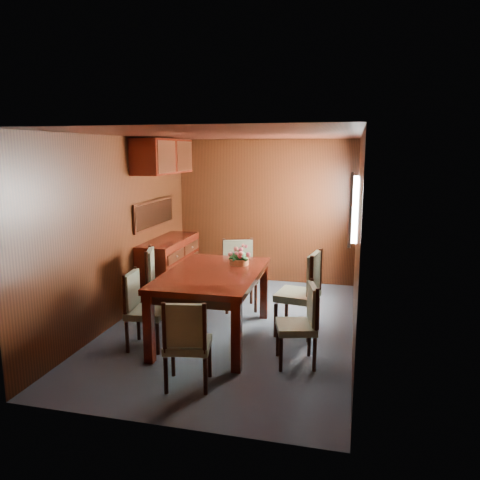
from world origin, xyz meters
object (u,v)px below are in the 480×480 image
(sideboard, at_px, (169,268))
(chair_left_near, at_px, (141,305))
(chair_right_near, at_px, (303,320))
(flower_centerpiece, at_px, (239,255))
(dining_table, at_px, (213,281))
(chair_head, at_px, (187,339))

(sideboard, relative_size, chair_left_near, 1.57)
(chair_left_near, bearing_deg, chair_right_near, 83.93)
(sideboard, distance_m, flower_centerpiece, 1.72)
(sideboard, height_order, dining_table, sideboard)
(chair_right_near, height_order, chair_head, chair_head)
(chair_head, bearing_deg, chair_left_near, 126.00)
(dining_table, xyz_separation_m, chair_left_near, (-0.72, -0.45, -0.21))
(chair_left_near, height_order, flower_centerpiece, flower_centerpiece)
(sideboard, xyz_separation_m, chair_head, (1.24, -2.62, 0.04))
(chair_right_near, relative_size, flower_centerpiece, 3.44)
(dining_table, bearing_deg, chair_left_near, -148.71)
(dining_table, bearing_deg, flower_centerpiece, 61.60)
(sideboard, distance_m, chair_right_near, 2.89)
(chair_left_near, distance_m, chair_head, 1.15)
(dining_table, xyz_separation_m, chair_head, (0.12, -1.24, -0.21))
(dining_table, height_order, chair_right_near, chair_right_near)
(chair_right_near, xyz_separation_m, flower_centerpiece, (-0.89, 0.86, 0.45))
(dining_table, relative_size, chair_left_near, 1.97)
(dining_table, bearing_deg, chair_right_near, -22.96)
(chair_right_near, height_order, flower_centerpiece, flower_centerpiece)
(chair_right_near, xyz_separation_m, chair_head, (-0.99, -0.79, 0.00))
(sideboard, distance_m, chair_head, 2.90)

